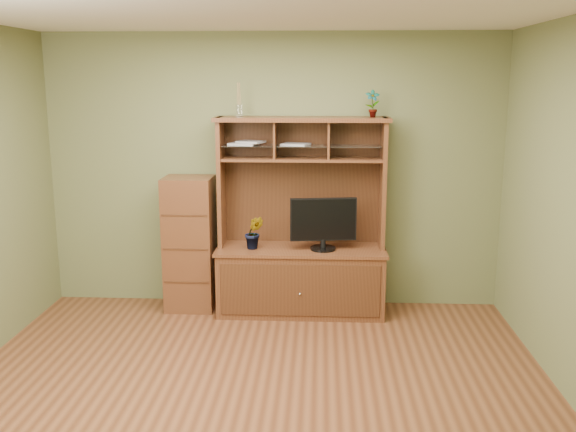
{
  "coord_description": "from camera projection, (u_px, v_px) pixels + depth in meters",
  "views": [
    {
      "loc": [
        0.47,
        -4.3,
        2.26
      ],
      "look_at": [
        0.19,
        1.2,
        1.07
      ],
      "focal_mm": 40.0,
      "sensor_mm": 36.0,
      "label": 1
    }
  ],
  "objects": [
    {
      "name": "side_cabinet",
      "position": [
        190.0,
        244.0,
        6.32
      ],
      "size": [
        0.47,
        0.43,
        1.32
      ],
      "color": "#462314",
      "rests_on": "room"
    },
    {
      "name": "top_plant",
      "position": [
        373.0,
        104.0,
        5.99
      ],
      "size": [
        0.13,
        0.09,
        0.25
      ],
      "primitive_type": "imported",
      "rotation": [
        0.0,
        0.0,
        0.01
      ],
      "color": "#3C6523",
      "rests_on": "media_hutch"
    },
    {
      "name": "room",
      "position": [
        252.0,
        213.0,
        4.41
      ],
      "size": [
        4.54,
        4.04,
        2.74
      ],
      "color": "#512A17",
      "rests_on": "ground"
    },
    {
      "name": "reed_diffuser",
      "position": [
        239.0,
        104.0,
        6.05
      ],
      "size": [
        0.06,
        0.06,
        0.32
      ],
      "color": "silver",
      "rests_on": "media_hutch"
    },
    {
      "name": "monitor",
      "position": [
        323.0,
        223.0,
        6.09
      ],
      "size": [
        0.64,
        0.24,
        0.5
      ],
      "rotation": [
        0.0,
        0.0,
        0.14
      ],
      "color": "black",
      "rests_on": "media_hutch"
    },
    {
      "name": "media_hutch",
      "position": [
        301.0,
        260.0,
        6.26
      ],
      "size": [
        1.66,
        0.61,
        1.9
      ],
      "color": "#462314",
      "rests_on": "room"
    },
    {
      "name": "magazines",
      "position": [
        263.0,
        143.0,
        6.12
      ],
      "size": [
        0.8,
        0.26,
        0.04
      ],
      "color": "#ABABB0",
      "rests_on": "media_hutch"
    },
    {
      "name": "orchid_plant",
      "position": [
        254.0,
        232.0,
        6.14
      ],
      "size": [
        0.18,
        0.15,
        0.32
      ],
      "primitive_type": "imported",
      "rotation": [
        0.0,
        0.0,
        0.04
      ],
      "color": "#295B1F",
      "rests_on": "media_hutch"
    }
  ]
}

